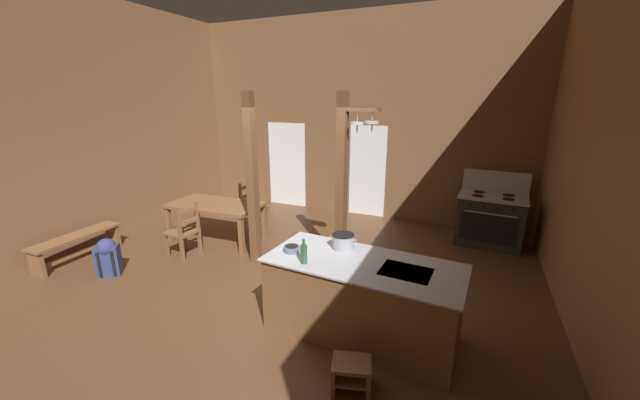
{
  "coord_description": "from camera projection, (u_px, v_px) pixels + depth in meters",
  "views": [
    {
      "loc": [
        2.54,
        -3.72,
        2.63
      ],
      "look_at": [
        0.53,
        0.87,
        1.18
      ],
      "focal_mm": 19.81,
      "sensor_mm": 36.0,
      "label": 1
    }
  ],
  "objects": [
    {
      "name": "wall_left",
      "position": [
        58.0,
        125.0,
        5.84
      ],
      "size": [
        0.14,
        8.63,
        4.38
      ],
      "primitive_type": "cube",
      "color": "brown",
      "rests_on": "ground_plane"
    },
    {
      "name": "ladderback_chair_near_window",
      "position": [
        184.0,
        231.0,
        5.99
      ],
      "size": [
        0.48,
        0.48,
        0.95
      ],
      "color": "brown",
      "rests_on": "ground_plane"
    },
    {
      "name": "ladderback_chair_by_post",
      "position": [
        252.0,
        206.0,
        7.4
      ],
      "size": [
        0.5,
        0.5,
        0.95
      ],
      "color": "brown",
      "rests_on": "ground_plane"
    },
    {
      "name": "stove_range",
      "position": [
        490.0,
        219.0,
        6.51
      ],
      "size": [
        1.2,
        0.9,
        1.32
      ],
      "color": "#262626",
      "rests_on": "ground_plane"
    },
    {
      "name": "kitchen_island",
      "position": [
        362.0,
        298.0,
        4.0
      ],
      "size": [
        2.22,
        1.09,
        0.9
      ],
      "color": "brown",
      "rests_on": "ground_plane"
    },
    {
      "name": "mixing_bowl_on_counter",
      "position": [
        292.0,
        249.0,
        4.14
      ],
      "size": [
        0.19,
        0.19,
        0.07
      ],
      "color": "slate",
      "rests_on": "kitchen_island"
    },
    {
      "name": "dining_table",
      "position": [
        216.0,
        208.0,
        6.6
      ],
      "size": [
        1.74,
        0.98,
        0.74
      ],
      "color": "brown",
      "rests_on": "ground_plane"
    },
    {
      "name": "step_stool",
      "position": [
        351.0,
        373.0,
        3.27
      ],
      "size": [
        0.42,
        0.37,
        0.3
      ],
      "color": "brown",
      "rests_on": "ground_plane"
    },
    {
      "name": "support_post_center",
      "position": [
        252.0,
        182.0,
        5.51
      ],
      "size": [
        0.14,
        0.14,
        2.73
      ],
      "color": "brown",
      "rests_on": "ground_plane"
    },
    {
      "name": "wall_back",
      "position": [
        354.0,
        118.0,
        7.88
      ],
      "size": [
        8.32,
        0.14,
        4.38
      ],
      "primitive_type": "cube",
      "color": "brown",
      "rests_on": "ground_plane"
    },
    {
      "name": "glazed_panel_back_right",
      "position": [
        367.0,
        172.0,
        7.99
      ],
      "size": [
        0.84,
        0.01,
        2.05
      ],
      "primitive_type": "cube",
      "color": "white",
      "rests_on": "ground_plane"
    },
    {
      "name": "ground_plane",
      "position": [
        261.0,
        295.0,
        4.99
      ],
      "size": [
        8.32,
        8.63,
        0.1
      ],
      "primitive_type": "cube",
      "color": "brown"
    },
    {
      "name": "glazed_door_back_left",
      "position": [
        287.0,
        165.0,
        8.79
      ],
      "size": [
        1.0,
        0.01,
        2.05
      ],
      "primitive_type": "cube",
      "color": "white",
      "rests_on": "ground_plane"
    },
    {
      "name": "stockpot_on_counter",
      "position": [
        343.0,
        241.0,
        4.21
      ],
      "size": [
        0.34,
        0.27,
        0.18
      ],
      "color": "#A8AAB2",
      "rests_on": "kitchen_island"
    },
    {
      "name": "support_post_with_pot_rack",
      "position": [
        343.0,
        177.0,
        5.36
      ],
      "size": [
        0.65,
        0.24,
        2.73
      ],
      "color": "brown",
      "rests_on": "ground_plane"
    },
    {
      "name": "bench_along_left_wall",
      "position": [
        77.0,
        242.0,
        5.9
      ],
      "size": [
        0.41,
        1.43,
        0.44
      ],
      "color": "brown",
      "rests_on": "ground_plane"
    },
    {
      "name": "bottle_tall_on_counter",
      "position": [
        304.0,
        253.0,
        3.83
      ],
      "size": [
        0.07,
        0.07,
        0.28
      ],
      "color": "#2D5638",
      "rests_on": "kitchen_island"
    },
    {
      "name": "backpack",
      "position": [
        108.0,
        256.0,
        5.38
      ],
      "size": [
        0.39,
        0.39,
        0.6
      ],
      "color": "navy",
      "rests_on": "ground_plane"
    }
  ]
}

